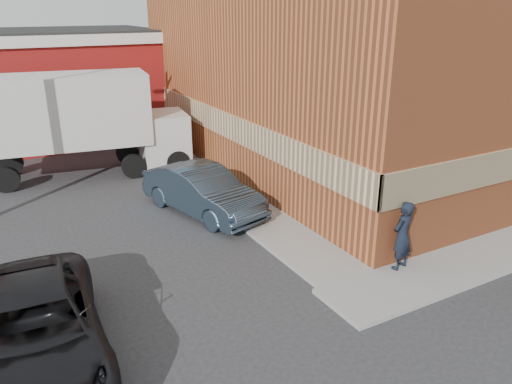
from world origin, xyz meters
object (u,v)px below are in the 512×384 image
brick_building (365,55)px  man (402,236)px  sedan (203,191)px  suv_a (35,331)px  box_truck (87,118)px

brick_building → man: size_ratio=9.58×
brick_building → sedan: (-9.30, -2.93, -3.87)m
sedan → suv_a: size_ratio=0.88×
brick_building → suv_a: size_ratio=3.25×
sedan → box_truck: (-2.39, 6.22, 1.61)m
brick_building → man: 11.77m
suv_a → box_truck: 12.43m
suv_a → box_truck: bearing=77.3°
man → sedan: bearing=-79.5°
suv_a → brick_building: bearing=33.4°
brick_building → suv_a: brick_building is taller
man → sedan: size_ratio=0.39×
sedan → box_truck: box_truck is taller
man → sedan: (-2.96, 6.32, -0.26)m
suv_a → sedan: bearing=47.2°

